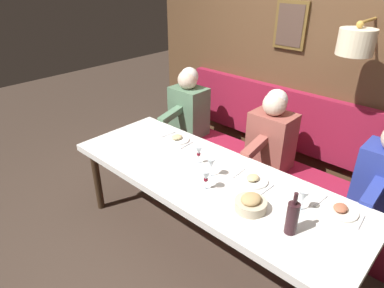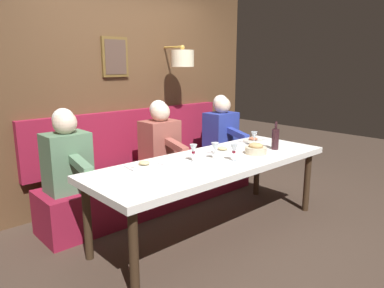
{
  "view_description": "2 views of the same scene",
  "coord_description": "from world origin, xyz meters",
  "px_view_note": "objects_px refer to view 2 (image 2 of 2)",
  "views": [
    {
      "loc": [
        -1.74,
        -1.42,
        2.22
      ],
      "look_at": [
        0.05,
        0.23,
        0.92
      ],
      "focal_mm": 31.25,
      "sensor_mm": 36.0,
      "label": 1
    },
    {
      "loc": [
        -2.3,
        2.38,
        1.63
      ],
      "look_at": [
        0.05,
        0.23,
        0.92
      ],
      "focal_mm": 33.45,
      "sensor_mm": 36.0,
      "label": 2
    }
  ],
  "objects_px": {
    "diner_nearest": "(221,127)",
    "wine_bottle": "(275,139)",
    "diner_near": "(160,138)",
    "wine_glass_2": "(215,147)",
    "diner_middle": "(67,154)",
    "wine_glass_0": "(193,149)",
    "wine_glass_1": "(234,149)",
    "bread_bowl": "(256,149)",
    "dining_table": "(214,166)",
    "wine_glass_3": "(254,136)"
  },
  "relations": [
    {
      "from": "diner_middle",
      "to": "wine_bottle",
      "type": "bearing_deg",
      "value": -119.1
    },
    {
      "from": "diner_middle",
      "to": "wine_glass_0",
      "type": "height_order",
      "value": "diner_middle"
    },
    {
      "from": "diner_middle",
      "to": "diner_near",
      "type": "bearing_deg",
      "value": -90.0
    },
    {
      "from": "wine_glass_2",
      "to": "bread_bowl",
      "type": "distance_m",
      "value": 0.49
    },
    {
      "from": "wine_glass_1",
      "to": "wine_glass_2",
      "type": "relative_size",
      "value": 1.0
    },
    {
      "from": "bread_bowl",
      "to": "wine_bottle",
      "type": "bearing_deg",
      "value": -93.31
    },
    {
      "from": "diner_near",
      "to": "diner_middle",
      "type": "height_order",
      "value": "same"
    },
    {
      "from": "wine_glass_1",
      "to": "bread_bowl",
      "type": "height_order",
      "value": "wine_glass_1"
    },
    {
      "from": "wine_glass_1",
      "to": "diner_middle",
      "type": "bearing_deg",
      "value": 48.12
    },
    {
      "from": "diner_near",
      "to": "wine_bottle",
      "type": "height_order",
      "value": "diner_near"
    },
    {
      "from": "dining_table",
      "to": "wine_glass_0",
      "type": "distance_m",
      "value": 0.27
    },
    {
      "from": "diner_near",
      "to": "diner_middle",
      "type": "relative_size",
      "value": 1.0
    },
    {
      "from": "dining_table",
      "to": "wine_glass_3",
      "type": "bearing_deg",
      "value": -82.54
    },
    {
      "from": "wine_glass_0",
      "to": "wine_glass_3",
      "type": "bearing_deg",
      "value": -89.01
    },
    {
      "from": "diner_nearest",
      "to": "wine_glass_1",
      "type": "distance_m",
      "value": 1.41
    },
    {
      "from": "wine_glass_0",
      "to": "bread_bowl",
      "type": "height_order",
      "value": "wine_glass_0"
    },
    {
      "from": "wine_glass_1",
      "to": "wine_glass_3",
      "type": "xyz_separation_m",
      "value": [
        0.26,
        -0.64,
        0.0
      ]
    },
    {
      "from": "wine_glass_1",
      "to": "bread_bowl",
      "type": "distance_m",
      "value": 0.38
    },
    {
      "from": "wine_glass_1",
      "to": "wine_glass_0",
      "type": "bearing_deg",
      "value": 49.94
    },
    {
      "from": "diner_nearest",
      "to": "diner_near",
      "type": "distance_m",
      "value": 1.02
    },
    {
      "from": "diner_near",
      "to": "wine_glass_1",
      "type": "height_order",
      "value": "diner_near"
    },
    {
      "from": "diner_near",
      "to": "bread_bowl",
      "type": "distance_m",
      "value": 1.11
    },
    {
      "from": "diner_near",
      "to": "wine_glass_3",
      "type": "xyz_separation_m",
      "value": [
        -0.78,
        -0.71,
        0.04
      ]
    },
    {
      "from": "diner_near",
      "to": "wine_glass_0",
      "type": "relative_size",
      "value": 4.82
    },
    {
      "from": "wine_glass_2",
      "to": "diner_middle",
      "type": "bearing_deg",
      "value": 50.77
    },
    {
      "from": "dining_table",
      "to": "wine_glass_0",
      "type": "relative_size",
      "value": 15.28
    },
    {
      "from": "diner_nearest",
      "to": "wine_bottle",
      "type": "height_order",
      "value": "diner_nearest"
    },
    {
      "from": "diner_middle",
      "to": "wine_glass_0",
      "type": "relative_size",
      "value": 4.82
    },
    {
      "from": "diner_middle",
      "to": "wine_bottle",
      "type": "height_order",
      "value": "diner_middle"
    },
    {
      "from": "wine_glass_3",
      "to": "dining_table",
      "type": "bearing_deg",
      "value": 97.46
    },
    {
      "from": "diner_middle",
      "to": "wine_glass_1",
      "type": "distance_m",
      "value": 1.57
    },
    {
      "from": "wine_glass_1",
      "to": "wine_glass_2",
      "type": "xyz_separation_m",
      "value": [
        0.16,
        0.09,
        0.0
      ]
    },
    {
      "from": "diner_middle",
      "to": "wine_bottle",
      "type": "xyz_separation_m",
      "value": [
        -1.03,
        -1.85,
        0.04
      ]
    },
    {
      "from": "dining_table",
      "to": "bread_bowl",
      "type": "distance_m",
      "value": 0.51
    },
    {
      "from": "diner_near",
      "to": "diner_middle",
      "type": "bearing_deg",
      "value": 90.0
    },
    {
      "from": "diner_middle",
      "to": "wine_glass_0",
      "type": "xyz_separation_m",
      "value": [
        -0.8,
        -0.88,
        0.04
      ]
    },
    {
      "from": "diner_nearest",
      "to": "wine_glass_2",
      "type": "relative_size",
      "value": 4.82
    },
    {
      "from": "dining_table",
      "to": "wine_glass_2",
      "type": "relative_size",
      "value": 15.28
    },
    {
      "from": "dining_table",
      "to": "wine_bottle",
      "type": "distance_m",
      "value": 0.82
    },
    {
      "from": "diner_nearest",
      "to": "bread_bowl",
      "type": "relative_size",
      "value": 3.6
    },
    {
      "from": "wine_glass_2",
      "to": "wine_bottle",
      "type": "distance_m",
      "value": 0.79
    },
    {
      "from": "diner_nearest",
      "to": "wine_bottle",
      "type": "xyz_separation_m",
      "value": [
        -1.03,
        0.26,
        0.04
      ]
    },
    {
      "from": "wine_glass_0",
      "to": "wine_bottle",
      "type": "height_order",
      "value": "wine_bottle"
    },
    {
      "from": "wine_glass_0",
      "to": "wine_glass_2",
      "type": "xyz_separation_m",
      "value": [
        -0.08,
        -0.2,
        0.0
      ]
    },
    {
      "from": "dining_table",
      "to": "wine_bottle",
      "type": "xyz_separation_m",
      "value": [
        -0.15,
        -0.79,
        0.18
      ]
    },
    {
      "from": "diner_near",
      "to": "wine_glass_0",
      "type": "bearing_deg",
      "value": 164.54
    },
    {
      "from": "diner_nearest",
      "to": "wine_glass_2",
      "type": "xyz_separation_m",
      "value": [
        -0.88,
        1.03,
        0.04
      ]
    },
    {
      "from": "wine_glass_0",
      "to": "wine_bottle",
      "type": "xyz_separation_m",
      "value": [
        -0.23,
        -0.98,
        0.0
      ]
    },
    {
      "from": "diner_middle",
      "to": "wine_glass_0",
      "type": "distance_m",
      "value": 1.19
    },
    {
      "from": "diner_near",
      "to": "wine_glass_2",
      "type": "bearing_deg",
      "value": 178.92
    }
  ]
}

